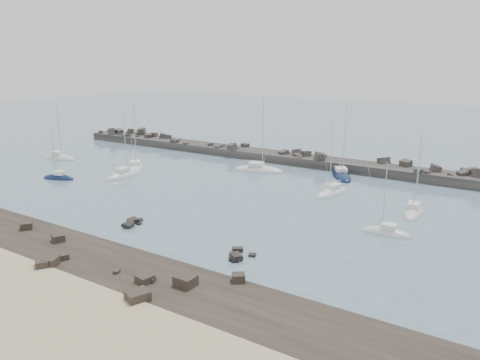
# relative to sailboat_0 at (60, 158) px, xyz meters

# --- Properties ---
(ground) EXTENTS (400.00, 400.00, 0.00)m
(ground) POSITION_rel_sailboat_0_xyz_m (50.02, -12.50, -0.15)
(ground) COLOR slate
(ground) RESTS_ON ground
(rock_shelf) EXTENTS (140.00, 12.26, 2.00)m
(rock_shelf) POSITION_rel_sailboat_0_xyz_m (49.89, -34.52, -0.13)
(rock_shelf) COLOR black
(rock_shelf) RESTS_ON ground
(rock_cluster_near) EXTENTS (3.11, 4.02, 1.52)m
(rock_cluster_near) POSITION_rel_sailboat_0_xyz_m (45.57, -22.30, -0.04)
(rock_cluster_near) COLOR black
(rock_cluster_near) RESTS_ON ground
(rock_cluster_far) EXTENTS (3.55, 3.87, 1.58)m
(rock_cluster_far) POSITION_rel_sailboat_0_xyz_m (64.03, -23.50, -0.10)
(rock_cluster_far) COLOR black
(rock_cluster_far) RESTS_ON ground
(breakwater) EXTENTS (115.00, 7.63, 5.23)m
(breakwater) POSITION_rel_sailboat_0_xyz_m (42.09, 25.53, 0.18)
(breakwater) COLOR #2D2B28
(breakwater) RESTS_ON ground
(sailboat_0) EXTENTS (8.73, 4.26, 13.40)m
(sailboat_0) POSITION_rel_sailboat_0_xyz_m (0.00, 0.00, 0.00)
(sailboat_0) COLOR silver
(sailboat_0) RESTS_ON ground
(sailboat_1) EXTENTS (8.25, 9.57, 15.27)m
(sailboat_1) POSITION_rel_sailboat_0_xyz_m (21.63, 2.60, -0.01)
(sailboat_1) COLOR silver
(sailboat_1) RESTS_ON ground
(sailboat_2) EXTENTS (6.71, 3.97, 10.45)m
(sailboat_2) POSITION_rel_sailboat_0_xyz_m (15.50, -11.74, -0.01)
(sailboat_2) COLOR #0F1D3F
(sailboat_2) RESTS_ON ground
(sailboat_3) EXTENTS (3.02, 8.87, 14.05)m
(sailboat_3) POSITION_rel_sailboat_0_xyz_m (24.62, -3.53, 0.00)
(sailboat_3) COLOR silver
(sailboat_3) RESTS_ON ground
(sailboat_4) EXTENTS (10.87, 5.97, 16.30)m
(sailboat_4) POSITION_rel_sailboat_0_xyz_m (44.40, 14.47, -0.01)
(sailboat_4) COLOR silver
(sailboat_4) RESTS_ON ground
(sailboat_5) EXTENTS (4.41, 8.76, 13.35)m
(sailboat_5) POSITION_rel_sailboat_0_xyz_m (63.29, 7.05, -0.01)
(sailboat_5) COLOR silver
(sailboat_5) RESTS_ON ground
(sailboat_6) EXTENTS (7.94, 9.86, 15.41)m
(sailboat_6) POSITION_rel_sailboat_0_xyz_m (60.33, 19.24, -0.01)
(sailboat_6) COLOR #0F1D3F
(sailboat_6) RESTS_ON ground
(sailboat_7) EXTENTS (6.63, 2.55, 10.44)m
(sailboat_7) POSITION_rel_sailboat_0_xyz_m (76.45, -6.78, -0.02)
(sailboat_7) COLOR silver
(sailboat_7) RESTS_ON ground
(sailboat_8) EXTENTS (3.15, 8.41, 13.20)m
(sailboat_8) POSITION_rel_sailboat_0_xyz_m (77.42, 4.07, -0.00)
(sailboat_8) COLOR silver
(sailboat_8) RESTS_ON ground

